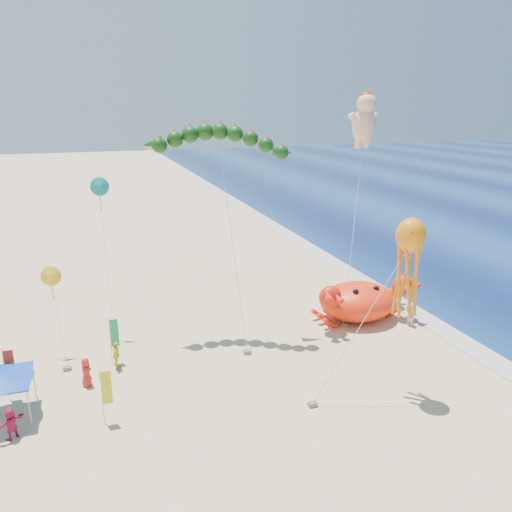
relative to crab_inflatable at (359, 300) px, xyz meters
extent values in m
plane|color=#D1B784|center=(-6.97, -3.49, -1.58)|extent=(320.00, 320.00, 0.00)
plane|color=silver|center=(5.03, -3.49, -1.57)|extent=(320.00, 320.00, 0.00)
ellipsoid|color=#FF2C0D|center=(0.00, 0.13, -0.14)|extent=(6.30, 5.31, 2.89)
sphere|color=red|center=(-3.23, -1.08, 1.15)|extent=(1.72, 1.72, 1.72)
sphere|color=black|center=(-0.91, -0.88, 1.15)|extent=(0.44, 0.44, 0.44)
sphere|color=red|center=(3.23, -1.08, 1.15)|extent=(1.72, 1.72, 1.72)
sphere|color=black|center=(0.91, -0.88, 1.15)|extent=(0.44, 0.44, 0.44)
cone|color=#10360E|center=(-14.94, 1.72, 12.05)|extent=(1.35, 0.99, 1.10)
cylinder|color=#B2B2B2|center=(-10.21, -0.46, 5.04)|extent=(0.47, 4.40, 12.95)
cube|color=olive|center=(-9.99, -2.64, -1.46)|extent=(0.50, 0.35, 0.25)
ellipsoid|color=#FFC29B|center=(2.58, 5.10, 12.94)|extent=(2.01, 1.66, 2.96)
sphere|color=#FFC29B|center=(2.58, 4.92, 14.67)|extent=(1.55, 1.55, 1.55)
ellipsoid|color=red|center=(2.58, 5.01, 15.22)|extent=(1.00, 1.00, 0.70)
cylinder|color=#B2B2B2|center=(0.42, 2.09, 5.16)|extent=(4.37, 6.06, 13.21)
cube|color=olive|center=(-1.74, -0.91, -1.46)|extent=(0.50, 0.35, 0.25)
ellipsoid|color=orange|center=(-2.94, -9.65, 7.84)|extent=(1.67, 1.50, 1.92)
cylinder|color=#B2B2B2|center=(-5.68, -9.65, 2.93)|extent=(5.52, 0.05, 8.74)
cube|color=olive|center=(-8.43, -9.66, -1.46)|extent=(0.50, 0.35, 0.25)
cylinder|color=gray|center=(-23.13, -6.64, -0.48)|extent=(0.06, 0.06, 2.20)
cylinder|color=gray|center=(-23.13, -3.62, -0.48)|extent=(0.06, 0.06, 2.20)
cylinder|color=gray|center=(-19.52, -7.48, 0.02)|extent=(0.05, 0.05, 3.20)
cube|color=#C6CF18|center=(-19.24, -7.48, 0.52)|extent=(0.50, 0.04, 1.90)
cylinder|color=gray|center=(-24.56, -3.34, 0.02)|extent=(0.05, 0.05, 3.20)
cube|color=red|center=(-24.28, -3.34, 0.52)|extent=(0.50, 0.04, 1.90)
cylinder|color=gray|center=(-18.70, -0.95, 0.02)|extent=(0.05, 0.05, 3.20)
cube|color=#199950|center=(-18.42, -0.95, 0.52)|extent=(0.50, 0.04, 1.90)
imported|color=silver|center=(3.12, -2.43, -0.64)|extent=(0.62, 0.78, 1.88)
imported|color=red|center=(-20.31, -3.31, -0.68)|extent=(0.89, 1.04, 1.81)
imported|color=yellow|center=(-18.45, -1.78, -0.66)|extent=(0.59, 1.13, 1.84)
imported|color=#B51D4C|center=(-23.96, -7.26, -0.73)|extent=(1.58, 1.34, 1.71)
cone|color=yellow|center=(-21.99, 1.76, 3.89)|extent=(1.30, 0.51, 1.32)
cylinder|color=#B2B2B2|center=(-21.74, 0.26, 1.18)|extent=(0.55, 3.04, 5.24)
cube|color=olive|center=(-21.49, -1.24, -1.46)|extent=(0.50, 0.35, 0.25)
cone|color=#0B767C|center=(-18.39, 4.42, 9.17)|extent=(1.30, 0.51, 1.32)
cylinder|color=#B2B2B2|center=(-18.14, 2.92, 3.82)|extent=(0.55, 3.04, 10.52)
cube|color=olive|center=(-17.89, 1.42, -1.46)|extent=(0.50, 0.35, 0.25)
camera|label=1|loc=(-19.32, -31.53, 14.62)|focal=35.00mm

